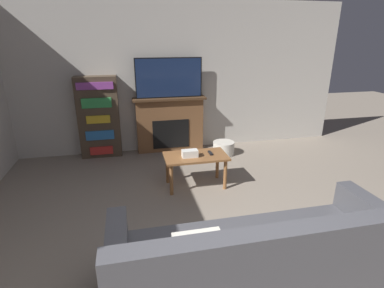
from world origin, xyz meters
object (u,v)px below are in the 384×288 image
object	(u,v)px
fireplace	(170,124)
storage_basket	(224,148)
coffee_table	(196,160)
couch	(259,266)
bookshelf	(99,117)
tv	(169,78)

from	to	relation	value
fireplace	storage_basket	size ratio (longest dim) A/B	3.41
coffee_table	fireplace	bearing A→B (deg)	94.83
couch	storage_basket	size ratio (longest dim) A/B	6.07
coffee_table	couch	bearing A→B (deg)	-88.54
fireplace	bookshelf	size ratio (longest dim) A/B	0.93
fireplace	couch	world-z (taller)	fireplace
tv	bookshelf	xyz separation A→B (m)	(-1.27, -0.00, -0.65)
tv	couch	size ratio (longest dim) A/B	0.50
couch	coffee_table	xyz separation A→B (m)	(-0.05, 2.04, 0.11)
fireplace	tv	world-z (taller)	tv
coffee_table	storage_basket	bearing A→B (deg)	54.57
fireplace	couch	distance (m)	3.62
tv	coffee_table	size ratio (longest dim) A/B	1.35
storage_basket	fireplace	bearing A→B (deg)	153.99
coffee_table	tv	bearing A→B (deg)	94.89
fireplace	couch	xyz separation A→B (m)	(0.18, -3.61, -0.22)
couch	storage_basket	bearing A→B (deg)	76.78
bookshelf	storage_basket	world-z (taller)	bookshelf
tv	fireplace	bearing A→B (deg)	90.00
fireplace	couch	size ratio (longest dim) A/B	0.56
tv	bookshelf	bearing A→B (deg)	-179.87
fireplace	tv	xyz separation A→B (m)	(-0.00, -0.02, 0.86)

